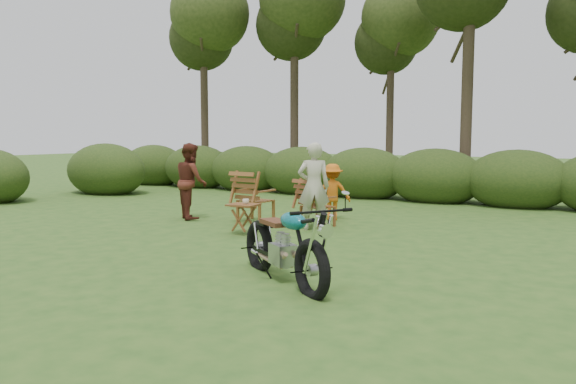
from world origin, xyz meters
The scene contains 10 objects.
ground centered at (0.00, 0.00, 0.00)m, with size 80.00×80.00×0.00m, color #284D19.
tree_line centered at (0.50, 9.74, 3.81)m, with size 22.52×11.62×8.14m.
motorcycle centered at (0.78, 0.15, 0.00)m, with size 1.99×0.76×1.14m, color #0DA2B1, non-canonical shape.
lawn_chair_right centered at (-0.76, 3.92, 0.00)m, with size 0.62×0.62×0.90m, color brown, non-canonical shape.
lawn_chair_left centered at (-2.11, 3.79, 0.00)m, with size 0.70×0.70×1.01m, color brown, non-canonical shape.
side_table centered at (-1.46, 2.47, 0.27)m, with size 0.52×0.44×0.54m, color brown, non-canonical shape.
cup centered at (-1.43, 2.49, 0.58)m, with size 0.11×0.11×0.09m, color beige.
adult_a centered at (-0.62, 3.50, 0.00)m, with size 0.58×0.38×1.60m, color #BEB99D.
adult_b centered at (-3.47, 3.42, 0.00)m, with size 0.76×0.59×1.57m, color #572319.
child centered at (-0.88, 4.76, 0.00)m, with size 0.74×0.43×1.15m, color #CD6213.
Camera 1 is at (4.22, -5.45, 1.74)m, focal length 35.00 mm.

